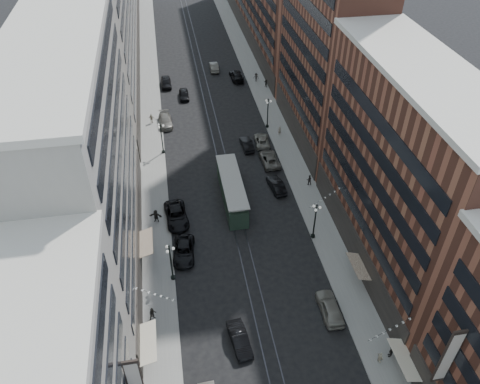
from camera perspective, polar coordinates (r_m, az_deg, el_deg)
ground at (r=82.19m, az=-3.01°, el=7.29°), size 220.00×220.00×0.00m
sidewalk_west at (r=90.53m, az=-10.86°, el=9.87°), size 4.00×180.00×0.15m
sidewalk_east at (r=92.35m, az=3.09°, el=11.15°), size 4.00×180.00×0.15m
rail_west at (r=90.75m, az=-4.27°, el=10.51°), size 0.12×180.00×0.02m
rail_east at (r=90.87m, az=-3.38°, el=10.60°), size 0.12×180.00×0.02m
building_west_mid at (r=52.43m, az=-18.35°, el=3.01°), size 8.00×36.00×28.00m
building_east_mid at (r=54.61m, az=19.11°, el=1.78°), size 8.00×30.00×24.00m
building_east_tower at (r=73.42m, az=11.05°, el=20.79°), size 8.00×26.00×42.00m
lamppost_sw_far at (r=54.92m, az=-8.42°, el=-8.37°), size 1.03×1.14×5.52m
lamppost_sw_mid at (r=75.98m, az=-9.53°, el=6.61°), size 1.03×1.14×5.52m
lamppost_se_far at (r=60.09m, az=9.12°, el=-3.40°), size 1.03×1.14×5.52m
lamppost_se_mid at (r=81.99m, az=3.40°, el=9.69°), size 1.03×1.14×5.52m
streetcar at (r=66.14m, az=-0.99°, el=0.13°), size 2.84×12.85×3.55m
car_2 at (r=59.10m, az=-6.86°, el=-7.15°), size 3.15×5.85×1.56m
car_4 at (r=53.88m, az=10.90°, el=-13.66°), size 2.15×5.26×1.79m
car_5 at (r=50.77m, az=-0.05°, el=-17.52°), size 2.27×4.95×1.57m
pedestrian_2 at (r=53.19m, az=-10.59°, el=-14.38°), size 0.92×0.65×1.70m
pedestrian_4 at (r=51.47m, az=16.72°, el=-18.77°), size 0.60×0.95×1.49m
car_7 at (r=63.93m, az=-7.76°, el=-2.84°), size 3.35×6.41×1.72m
car_8 at (r=84.91m, az=-9.07°, el=8.58°), size 2.50×5.64×1.61m
car_9 at (r=98.38m, az=-9.02°, el=13.06°), size 2.10×5.05×1.71m
car_10 at (r=68.78m, az=4.45°, el=0.86°), size 2.24×4.95×1.58m
car_11 at (r=78.68m, az=2.68°, el=6.31°), size 2.76×5.18×1.39m
car_12 at (r=100.11m, az=-0.44°, el=14.01°), size 2.62×5.90×1.68m
car_13 at (r=93.34m, az=-6.85°, el=11.72°), size 1.87×4.53×1.53m
car_14 at (r=104.29m, az=-3.19°, el=15.00°), size 1.82×5.00×1.64m
pedestrian_5 at (r=63.91m, az=-10.21°, el=-2.89°), size 1.84×1.03×1.90m
pedestrian_6 at (r=85.56m, az=-10.74°, el=8.80°), size 1.11×0.67×1.76m
pedestrian_7 at (r=70.03m, az=8.43°, el=1.49°), size 0.86×0.57×1.64m
pedestrian_8 at (r=81.01m, az=4.84°, el=7.47°), size 0.67×0.52×1.62m
pedestrian_9 at (r=99.02m, az=1.98°, el=13.81°), size 1.23×0.81×1.76m
car_extra_0 at (r=74.12m, az=3.61°, el=4.05°), size 2.79×5.67×1.55m
car_extra_1 at (r=77.51m, az=0.84°, el=5.86°), size 1.85×4.76×1.54m
pedestrian_extra_0 at (r=96.87m, az=3.18°, el=13.10°), size 0.68×1.48×1.54m
pedestrian_extra_1 at (r=52.15m, az=17.93°, el=-18.01°), size 0.66×0.97×1.52m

